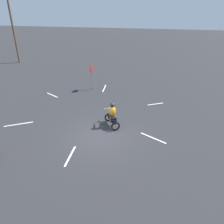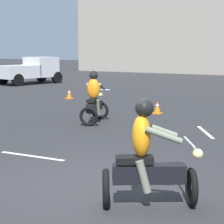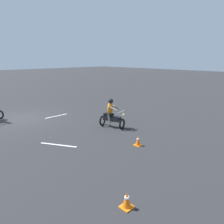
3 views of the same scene
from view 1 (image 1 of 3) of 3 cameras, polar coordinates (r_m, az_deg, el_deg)
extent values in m
plane|color=#28282B|center=(13.36, -2.95, -6.25)|extent=(120.00, 120.00, 0.00)
torus|color=black|center=(14.79, -0.86, -1.35)|extent=(0.40, 0.57, 0.60)
torus|color=black|center=(13.72, 0.93, -3.76)|extent=(0.40, 0.57, 0.60)
cube|color=black|center=(14.14, 0.00, -1.73)|extent=(1.07, 0.77, 0.28)
cube|color=black|center=(13.86, 0.31, -1.35)|extent=(0.61, 0.51, 0.10)
cylinder|color=silver|center=(14.42, -0.81, 1.01)|extent=(0.39, 0.62, 0.04)
sphere|color=#F2E08C|center=(14.61, -0.98, 0.59)|extent=(0.22, 0.22, 0.16)
ellipsoid|color=orange|center=(13.77, 0.17, 0.16)|extent=(0.45, 0.49, 0.64)
cylinder|color=slate|center=(14.06, 0.52, 0.98)|extent=(0.52, 0.36, 0.27)
cylinder|color=slate|center=(13.94, -1.03, 0.74)|extent=(0.52, 0.36, 0.27)
cylinder|color=slate|center=(14.10, 0.67, -1.82)|extent=(0.27, 0.23, 0.51)
cylinder|color=slate|center=(14.02, -0.40, -2.01)|extent=(0.27, 0.23, 0.51)
sphere|color=black|center=(13.62, 0.12, 1.81)|extent=(0.38, 0.38, 0.28)
cylinder|color=slate|center=(20.07, -5.23, 8.80)|extent=(0.07, 0.07, 2.20)
cylinder|color=red|center=(19.83, -5.39, 11.14)|extent=(0.70, 0.03, 0.70)
cylinder|color=white|center=(19.84, -5.43, 11.14)|extent=(0.60, 0.01, 0.60)
cube|color=silver|center=(20.67, -2.03, 6.21)|extent=(1.85, 0.22, 0.01)
cube|color=silver|center=(19.80, -15.33, 4.29)|extent=(0.87, 1.39, 0.01)
cube|color=silver|center=(15.82, -23.19, -2.93)|extent=(1.00, 1.62, 0.01)
cube|color=silver|center=(11.97, -10.88, -11.22)|extent=(1.70, 0.16, 0.01)
cube|color=silver|center=(13.37, 10.70, -6.68)|extent=(0.94, 1.55, 0.01)
cube|color=silver|center=(17.74, 11.28, 2.07)|extent=(0.75, 1.26, 0.01)
cylinder|color=brown|center=(31.77, -24.28, 18.57)|extent=(0.24, 0.24, 7.80)
camera|label=2|loc=(15.95, 23.06, 6.88)|focal=70.00mm
camera|label=3|loc=(23.44, -36.61, 13.49)|focal=35.00mm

